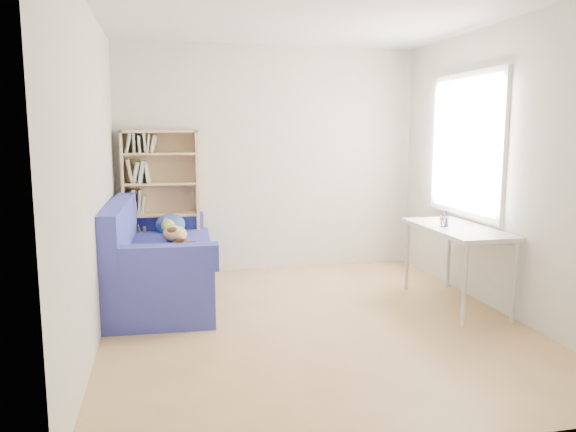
# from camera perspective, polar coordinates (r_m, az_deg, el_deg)

# --- Properties ---
(ground) EXTENTS (4.00, 4.00, 0.00)m
(ground) POSITION_cam_1_polar(r_m,az_deg,el_deg) (4.93, 2.55, -10.76)
(ground) COLOR #B0844F
(ground) RESTS_ON ground
(room_shell) EXTENTS (3.54, 4.04, 2.62)m
(room_shell) POSITION_cam_1_polar(r_m,az_deg,el_deg) (4.71, 3.76, 8.60)
(room_shell) COLOR silver
(room_shell) RESTS_ON ground
(sofa) EXTENTS (1.02, 2.02, 0.98)m
(sofa) POSITION_cam_1_polar(r_m,az_deg,el_deg) (5.65, -13.13, -4.60)
(sofa) COLOR navy
(sofa) RESTS_ON ground
(bookshelf) EXTENTS (0.82, 0.26, 1.65)m
(bookshelf) POSITION_cam_1_polar(r_m,az_deg,el_deg) (6.40, -12.73, 0.58)
(bookshelf) COLOR tan
(bookshelf) RESTS_ON ground
(desk) EXTENTS (0.57, 1.24, 0.75)m
(desk) POSITION_cam_1_polar(r_m,az_deg,el_deg) (5.48, 16.81, -1.82)
(desk) COLOR silver
(desk) RESTS_ON ground
(pen_cup) EXTENTS (0.08, 0.08, 0.16)m
(pen_cup) POSITION_cam_1_polar(r_m,az_deg,el_deg) (5.46, 15.57, -0.42)
(pen_cup) COLOR white
(pen_cup) RESTS_ON desk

